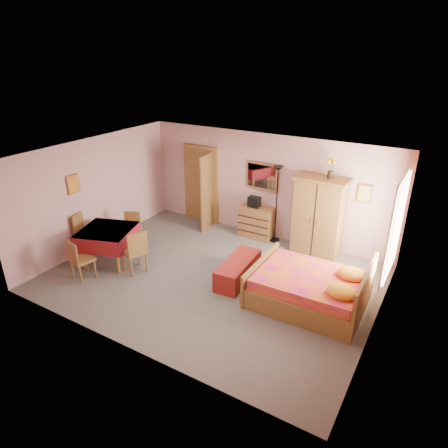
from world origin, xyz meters
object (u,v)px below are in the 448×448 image
Objects in this scene: bed at (309,280)px; chair_east at (134,251)px; chair_north at (131,231)px; sunflower_vase at (331,168)px; chair_south at (82,259)px; stereo at (254,202)px; wardrobe at (318,216)px; floor_lamp at (276,205)px; wall_mirror at (262,176)px; chest_of_drawers at (256,222)px; dining_table at (109,246)px; chair_west at (89,234)px; bench at (238,270)px.

bed is 3.69m from chair_east.
bed is 2.40× the size of chair_north.
sunflower_vase is 5.58m from chair_south.
wardrobe is (1.67, -0.07, -0.01)m from stereo.
floor_lamp is 3.53m from chair_east.
stereo is at bearing 179.68° from wardrobe.
wall_mirror is at bearing 159.87° from floor_lamp.
chair_east reaches higher than chest_of_drawers.
floor_lamp is at bearing 177.08° from wardrobe.
chair_south is 1.56m from chair_north.
chest_of_drawers is at bearing 70.95° from chair_south.
stereo is at bearing 52.82° from dining_table.
sunflower_vase is at bearing 54.47° from chair_south.
chest_of_drawers is at bearing -85.80° from wall_mirror.
stereo is 0.15× the size of wardrobe.
dining_table is at bearing -170.59° from bed.
dining_table is at bearing -128.88° from chest_of_drawers.
floor_lamp reaches higher than chair_west.
wardrobe is 2.31m from bench.
stereo is at bearing -160.53° from chair_north.
chest_of_drawers is 0.54m from stereo.
floor_lamp is 1.04× the size of wardrobe.
chest_of_drawers is at bearing 51.77° from dining_table.
chair_north is at bearing -150.63° from wardrobe.
chair_west is (-5.03, -0.75, 0.03)m from bed.
stereo is 2.16m from sunflower_vase.
chair_west reaches higher than chair_south.
wall_mirror reaches higher than chair_north.
bed is 4.43m from chair_north.
chest_of_drawers is 0.41× the size of bed.
chest_of_drawers is at bearing 178.53° from sunflower_vase.
dining_table is at bearing -144.85° from sunflower_vase.
sunflower_vase is at bearing -4.11° from wall_mirror.
bed is 2.14× the size of chair_east.
floor_lamp is at bearing 92.64° from bench.
chair_north is (-4.43, -0.01, -0.05)m from bed.
floor_lamp reaches higher than stereo.
floor_lamp is 2.19m from bench.
floor_lamp is 4.31× the size of sunflower_vase.
chair_east is (-3.61, -0.79, 0.00)m from bed.
chair_west is at bearing -140.09° from floor_lamp.
wall_mirror is at bearing 116.77° from chair_west.
chair_south is 0.88× the size of chair_west.
wardrobe is 4.14× the size of sunflower_vase.
wardrobe is at bearing 104.41° from bed.
sunflower_vase is 4.56m from chair_east.
dining_table is at bearing 105.61° from chair_south.
floor_lamp is at bearing 46.29° from dining_table.
wall_mirror is at bearing 68.31° from stereo.
dining_table is (-2.75, -2.88, -0.56)m from floor_lamp.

